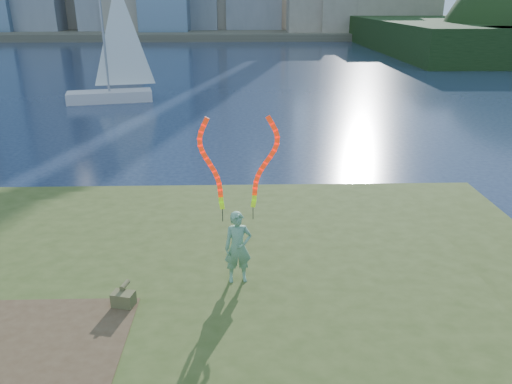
{
  "coord_description": "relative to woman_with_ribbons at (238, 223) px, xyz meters",
  "views": [
    {
      "loc": [
        1.6,
        -10.77,
        6.73
      ],
      "look_at": [
        1.93,
        1.0,
        2.15
      ],
      "focal_mm": 35.0,
      "sensor_mm": 36.0,
      "label": 1
    }
  ],
  "objects": [
    {
      "name": "grassy_knoll",
      "position": [
        -1.48,
        -1.31,
        -1.87
      ],
      "size": [
        20.0,
        18.0,
        0.8
      ],
      "color": "#394819",
      "rests_on": "ground"
    },
    {
      "name": "woman_with_ribbons",
      "position": [
        0.0,
        0.0,
        0.0
      ],
      "size": [
        2.05,
        0.5,
        4.04
      ],
      "rotation": [
        0.0,
        0.0,
        0.14
      ],
      "color": "#217439",
      "rests_on": "grassy_knoll"
    },
    {
      "name": "dirt_patch",
      "position": [
        -3.68,
        -2.22,
        -1.4
      ],
      "size": [
        3.2,
        3.0,
        0.02
      ],
      "primitive_type": "cube",
      "color": "#47331E",
      "rests_on": "grassy_knoll"
    },
    {
      "name": "ground",
      "position": [
        -1.48,
        0.98,
        -2.21
      ],
      "size": [
        320.0,
        320.0,
        0.0
      ],
      "primitive_type": "plane",
      "color": "#19253E",
      "rests_on": "ground"
    },
    {
      "name": "sailboat",
      "position": [
        -8.76,
        25.26,
        -0.63
      ],
      "size": [
        6.09,
        3.07,
        9.16
      ],
      "rotation": [
        0.0,
        0.0,
        0.23
      ],
      "color": "beige",
      "rests_on": "ground"
    },
    {
      "name": "canvas_bag",
      "position": [
        -2.36,
        -0.96,
        -1.23
      ],
      "size": [
        0.5,
        0.56,
        0.42
      ],
      "rotation": [
        0.0,
        0.0,
        -0.24
      ],
      "color": "brown",
      "rests_on": "grassy_knoll"
    },
    {
      "name": "far_shore",
      "position": [
        -1.48,
        95.98,
        -1.61
      ],
      "size": [
        320.0,
        40.0,
        1.2
      ],
      "primitive_type": "cube",
      "color": "#4C4738",
      "rests_on": "ground"
    }
  ]
}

